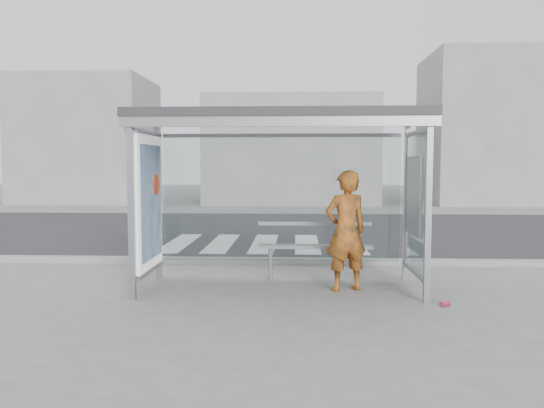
% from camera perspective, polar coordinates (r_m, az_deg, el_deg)
% --- Properties ---
extents(ground, '(80.00, 80.00, 0.00)m').
position_cam_1_polar(ground, '(8.02, 0.80, -9.13)').
color(ground, slate).
rests_on(ground, ground).
extents(road, '(30.00, 10.00, 0.01)m').
position_cam_1_polar(road, '(14.91, 1.66, -2.85)').
color(road, '#272729').
rests_on(road, ground).
extents(curb, '(30.00, 0.18, 0.12)m').
position_cam_1_polar(curb, '(9.91, 1.16, -6.17)').
color(curb, gray).
rests_on(curb, ground).
extents(crosswalk, '(4.55, 3.00, 0.00)m').
position_cam_1_polar(crosswalk, '(12.46, -0.84, -4.28)').
color(crosswalk, silver).
rests_on(crosswalk, ground).
extents(bus_shelter, '(4.25, 1.65, 2.62)m').
position_cam_1_polar(bus_shelter, '(7.88, -1.88, 5.18)').
color(bus_shelter, gray).
rests_on(bus_shelter, ground).
extents(building_left, '(6.00, 5.00, 6.00)m').
position_cam_1_polar(building_left, '(27.78, -19.15, 6.42)').
color(building_left, gray).
rests_on(building_left, ground).
extents(building_center, '(8.00, 5.00, 5.00)m').
position_cam_1_polar(building_center, '(25.80, 2.08, 5.72)').
color(building_center, gray).
rests_on(building_center, ground).
extents(building_right, '(5.00, 5.00, 7.00)m').
position_cam_1_polar(building_right, '(27.29, 21.52, 7.45)').
color(building_right, gray).
rests_on(building_right, ground).
extents(person, '(0.75, 0.62, 1.78)m').
position_cam_1_polar(person, '(7.85, 7.94, -2.87)').
color(person, red).
rests_on(person, ground).
extents(bench, '(1.82, 0.22, 0.94)m').
position_cam_1_polar(bench, '(8.48, 4.65, -4.56)').
color(bench, gray).
rests_on(bench, ground).
extents(soda_can, '(0.15, 0.13, 0.07)m').
position_cam_1_polar(soda_can, '(7.41, 18.11, -10.17)').
color(soda_can, '#D43E7A').
rests_on(soda_can, ground).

